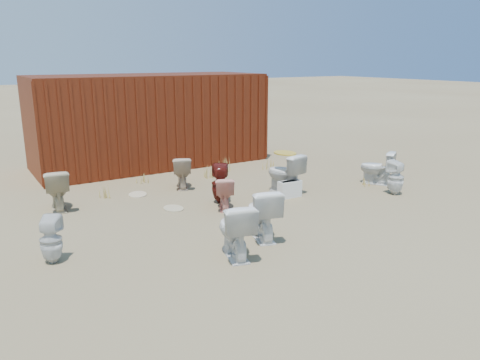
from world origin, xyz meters
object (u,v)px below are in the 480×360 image
toilet_front_pink (224,193)px  toilet_front_maroon (221,184)px  toilet_front_a (235,230)px  toilet_back_beige_right (182,172)px  toilet_back_e (396,178)px  toilet_front_c (262,213)px  toilet_back_beige_left (57,190)px  toilet_front_e (377,168)px  shipping_container (149,120)px  loose_tank (290,189)px  toilet_back_yellowlid (285,173)px  toilet_back_a (51,240)px

toilet_front_pink → toilet_front_maroon: 0.41m
toilet_front_a → toilet_front_pink: (0.99, 2.01, -0.10)m
toilet_back_beige_right → toilet_back_e: bearing=164.6°
toilet_front_c → toilet_front_pink: bearing=-81.4°
toilet_front_c → toilet_back_e: (3.83, 0.56, -0.06)m
toilet_back_beige_left → toilet_back_beige_right: size_ratio=1.11×
toilet_front_e → toilet_back_beige_right: 4.45m
toilet_front_c → toilet_front_maroon: (0.39, 2.01, -0.03)m
shipping_container → toilet_front_e: bearing=-53.0°
toilet_front_pink → toilet_front_c: bearing=107.9°
toilet_front_pink → toilet_back_beige_right: toilet_back_beige_right is taller
loose_tank → toilet_back_yellowlid: bearing=73.3°
toilet_front_pink → toilet_back_yellowlid: (1.65, 0.28, 0.11)m
shipping_container → toilet_back_beige_left: 4.24m
toilet_back_e → toilet_front_maroon: bearing=-27.9°
toilet_front_a → toilet_front_pink: bearing=-100.6°
toilet_front_pink → toilet_back_beige_left: size_ratio=0.81×
toilet_back_a → toilet_back_e: size_ratio=0.93×
toilet_front_c → toilet_back_beige_left: toilet_front_c is taller
toilet_front_c → loose_tank: (1.79, 1.58, -0.25)m
toilet_front_pink → toilet_front_c: toilet_front_c is taller
toilet_back_beige_right → toilet_back_e: size_ratio=0.98×
toilet_front_e → toilet_back_e: size_ratio=1.04×
toilet_front_e → toilet_back_e: 0.86m
toilet_front_a → toilet_front_c: toilet_front_c is taller
toilet_back_beige_left → toilet_back_yellowlid: (4.37, -1.37, 0.03)m
toilet_front_pink → toilet_back_beige_left: toilet_back_beige_left is taller
toilet_front_c → toilet_back_beige_left: bearing=-35.7°
toilet_back_e → loose_tank: bearing=-31.6°
toilet_front_pink → toilet_back_yellowlid: 1.68m
toilet_front_maroon → toilet_back_a: (-3.43, -1.20, -0.05)m
toilet_front_e → loose_tank: bearing=-36.5°
toilet_front_pink → toilet_front_c: 1.65m
toilet_back_yellowlid → toilet_back_a: bearing=0.7°
toilet_back_a → toilet_back_beige_right: bearing=-111.4°
toilet_back_beige_left → loose_tank: toilet_back_beige_left is taller
toilet_front_e → toilet_front_c: bearing=-13.3°
toilet_front_c → toilet_back_e: 3.88m
toilet_front_c → toilet_back_a: bearing=2.4°
toilet_front_e → toilet_back_a: bearing=-27.1°
toilet_front_e → toilet_back_yellowlid: toilet_back_yellowlid is taller
shipping_container → toilet_back_beige_right: shipping_container is taller
shipping_container → toilet_back_beige_left: bearing=-136.5°
toilet_back_a → shipping_container: bearing=-94.3°
toilet_front_a → toilet_back_beige_left: bearing=-49.1°
toilet_back_beige_left → loose_tank: bearing=166.1°
shipping_container → toilet_front_c: (-0.55, -6.15, -0.78)m
toilet_front_pink → loose_tank: (1.54, -0.05, -0.14)m
toilet_back_a → toilet_back_yellowlid: toilet_back_yellowlid is taller
toilet_front_a → toilet_back_e: bearing=-152.7°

